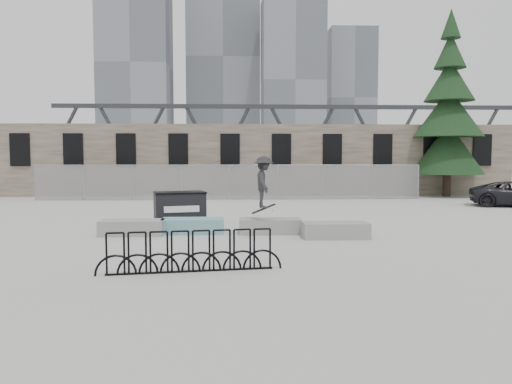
% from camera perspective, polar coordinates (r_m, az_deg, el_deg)
% --- Properties ---
extents(ground, '(120.00, 120.00, 0.00)m').
position_cam_1_polar(ground, '(16.30, -3.30, -4.73)').
color(ground, '#B7B7B2').
rests_on(ground, ground).
extents(stone_wall, '(36.00, 2.58, 4.50)m').
position_cam_1_polar(stone_wall, '(32.35, -2.96, 3.67)').
color(stone_wall, brown).
rests_on(stone_wall, ground).
extents(chainlink_fence, '(22.06, 0.06, 2.02)m').
position_cam_1_polar(chainlink_fence, '(28.65, -3.00, 1.17)').
color(chainlink_fence, gray).
rests_on(chainlink_fence, ground).
extents(planter_far_left, '(2.00, 0.90, 0.48)m').
position_cam_1_polar(planter_far_left, '(16.38, -13.98, -3.89)').
color(planter_far_left, gray).
rests_on(planter_far_left, ground).
extents(planter_center_left, '(2.00, 0.90, 0.48)m').
position_cam_1_polar(planter_center_left, '(16.43, -7.25, -3.77)').
color(planter_center_left, teal).
rests_on(planter_center_left, ground).
extents(planter_center_right, '(2.00, 0.90, 0.48)m').
position_cam_1_polar(planter_center_right, '(16.24, 1.62, -3.83)').
color(planter_center_right, gray).
rests_on(planter_center_right, ground).
extents(planter_offset, '(2.00, 0.90, 0.48)m').
position_cam_1_polar(planter_offset, '(15.53, 9.05, -4.25)').
color(planter_offset, gray).
rests_on(planter_offset, ground).
extents(dumpster, '(2.05, 1.53, 1.21)m').
position_cam_1_polar(dumpster, '(18.45, -8.72, -1.83)').
color(dumpster, black).
rests_on(dumpster, ground).
extents(bike_rack, '(4.01, 0.62, 0.90)m').
position_cam_1_polar(bike_rack, '(10.93, -7.47, -6.82)').
color(bike_rack, black).
rests_on(bike_rack, ground).
extents(spruce_tree, '(4.39, 4.39, 11.50)m').
position_cam_1_polar(spruce_tree, '(33.37, 21.15, 7.95)').
color(spruce_tree, '#38281E').
rests_on(spruce_tree, ground).
extents(skyline_towers, '(58.00, 28.00, 48.00)m').
position_cam_1_polar(skyline_towers, '(111.44, -3.26, 13.56)').
color(skyline_towers, slate).
rests_on(skyline_towers, ground).
extents(truss_bridge, '(70.00, 3.00, 9.80)m').
position_cam_1_polar(truss_bridge, '(71.80, 5.28, 5.40)').
color(truss_bridge, '#2D3033').
rests_on(truss_bridge, ground).
extents(skateboarder, '(0.78, 1.09, 1.83)m').
position_cam_1_polar(skateboarder, '(15.79, 0.89, 1.14)').
color(skateboarder, '#27272A').
rests_on(skateboarder, ground).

